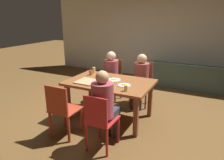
% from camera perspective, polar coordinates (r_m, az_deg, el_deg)
% --- Properties ---
extents(ground_plane, '(20.00, 20.00, 0.00)m').
position_cam_1_polar(ground_plane, '(4.28, -0.60, -10.19)').
color(ground_plane, brown).
extents(back_wall, '(7.30, 0.12, 2.94)m').
position_cam_1_polar(back_wall, '(6.88, 11.99, 12.79)').
color(back_wall, silver).
rests_on(back_wall, ground).
extents(dining_table, '(1.61, 1.05, 0.77)m').
position_cam_1_polar(dining_table, '(4.01, -0.63, -1.55)').
color(dining_table, brown).
rests_on(dining_table, ground).
extents(chair_0, '(0.42, 0.44, 0.97)m').
position_cam_1_polar(chair_0, '(4.80, 8.31, -0.24)').
color(chair_0, brown).
rests_on(chair_0, ground).
extents(person_0, '(0.33, 0.51, 1.18)m').
position_cam_1_polar(person_0, '(4.62, 7.80, 1.10)').
color(person_0, '#36303A').
rests_on(person_0, ground).
extents(chair_1, '(0.40, 0.45, 0.91)m').
position_cam_1_polar(chair_1, '(3.12, -3.37, -10.80)').
color(chair_1, red).
rests_on(chair_1, ground).
extents(person_1, '(0.33, 0.53, 1.23)m').
position_cam_1_polar(person_1, '(3.15, -2.09, -6.22)').
color(person_1, '#2C3539').
rests_on(person_1, ground).
extents(chair_2, '(0.42, 0.39, 0.97)m').
position_cam_1_polar(chair_2, '(5.03, 0.24, 0.85)').
color(chair_2, brown).
rests_on(chair_2, ground).
extents(person_2, '(0.34, 0.51, 1.18)m').
position_cam_1_polar(person_2, '(4.86, -0.51, 2.15)').
color(person_2, '#3C3E4C').
rests_on(person_2, ground).
extents(chair_3, '(0.44, 0.43, 0.93)m').
position_cam_1_polar(chair_3, '(3.55, -13.46, -7.95)').
color(chair_3, '#AB3721').
rests_on(chair_3, ground).
extents(pizza_box_0, '(0.38, 0.38, 0.02)m').
position_cam_1_polar(pizza_box_0, '(3.96, -6.74, -0.41)').
color(pizza_box_0, tan).
rests_on(pizza_box_0, dining_table).
extents(plate_0, '(0.26, 0.26, 0.03)m').
position_cam_1_polar(plate_0, '(4.05, 0.54, 0.10)').
color(plate_0, white).
rests_on(plate_0, dining_table).
extents(plate_1, '(0.23, 0.23, 0.03)m').
position_cam_1_polar(plate_1, '(3.75, 3.33, -1.36)').
color(plate_1, white).
rests_on(plate_1, dining_table).
extents(drinking_glass_0, '(0.08, 0.08, 0.15)m').
position_cam_1_polar(drinking_glass_0, '(3.60, -1.10, -1.05)').
color(drinking_glass_0, silver).
rests_on(drinking_glass_0, dining_table).
extents(drinking_glass_1, '(0.06, 0.06, 0.11)m').
position_cam_1_polar(drinking_glass_1, '(4.40, -5.86, 2.03)').
color(drinking_glass_1, '#B74F2B').
rests_on(drinking_glass_1, dining_table).
extents(drinking_glass_2, '(0.06, 0.06, 0.13)m').
position_cam_1_polar(drinking_glass_2, '(4.53, -4.98, 2.68)').
color(drinking_glass_2, '#DFCD64').
rests_on(drinking_glass_2, dining_table).
extents(drinking_glass_3, '(0.07, 0.07, 0.10)m').
position_cam_1_polar(drinking_glass_3, '(3.47, 3.84, -2.21)').
color(drinking_glass_3, '#E2C15F').
rests_on(drinking_glass_3, dining_table).
extents(couch, '(2.09, 0.81, 0.72)m').
position_cam_1_polar(couch, '(6.31, 19.11, 0.65)').
color(couch, '#42564C').
rests_on(couch, ground).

